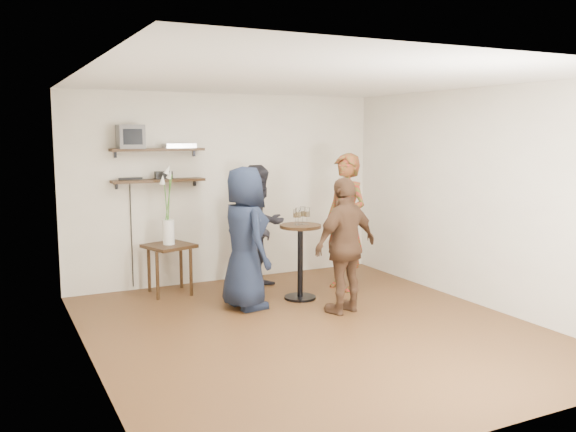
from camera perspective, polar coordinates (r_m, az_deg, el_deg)
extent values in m
cube|color=#492817|center=(6.58, 2.38, -10.71)|extent=(4.50, 5.00, 0.04)
cube|color=white|center=(6.26, 2.52, 12.84)|extent=(4.50, 5.00, 0.04)
cube|color=silver|center=(8.57, -5.75, 2.63)|extent=(4.50, 0.04, 2.60)
cube|color=silver|center=(4.29, 19.00, -3.00)|extent=(4.50, 0.04, 2.60)
cube|color=silver|center=(5.56, -18.47, -0.56)|extent=(0.04, 5.00, 2.60)
cube|color=silver|center=(7.64, 17.51, 1.68)|extent=(0.04, 5.00, 2.60)
cube|color=black|center=(8.09, -12.10, 6.09)|extent=(1.20, 0.25, 0.04)
cube|color=black|center=(8.11, -12.02, 3.27)|extent=(1.20, 0.25, 0.04)
cube|color=#59595B|center=(8.01, -14.55, 7.20)|extent=(0.32, 0.30, 0.30)
cube|color=silver|center=(8.17, -10.14, 6.49)|extent=(0.40, 0.24, 0.06)
cube|color=black|center=(8.13, -11.56, 3.77)|extent=(0.22, 0.10, 0.10)
cube|color=black|center=(8.08, -14.53, 3.40)|extent=(0.30, 0.05, 0.03)
cube|color=black|center=(7.96, -11.07, -2.77)|extent=(0.68, 0.68, 0.04)
cylinder|color=black|center=(7.77, -12.12, -5.50)|extent=(0.04, 0.04, 0.60)
cylinder|color=black|center=(7.89, -9.07, -5.23)|extent=(0.04, 0.04, 0.60)
cylinder|color=black|center=(8.18, -12.88, -4.86)|extent=(0.04, 0.04, 0.60)
cylinder|color=black|center=(8.29, -9.97, -4.61)|extent=(0.04, 0.04, 0.60)
cylinder|color=white|center=(7.93, -11.10, -1.49)|extent=(0.15, 0.15, 0.32)
cylinder|color=#387722|center=(7.88, -11.31, 0.81)|extent=(0.01, 0.07, 0.58)
cone|color=white|center=(7.84, -11.66, 3.37)|extent=(0.07, 0.09, 0.13)
cylinder|color=#387722|center=(7.90, -11.09, 1.07)|extent=(0.04, 0.06, 0.64)
cone|color=white|center=(7.89, -10.99, 3.88)|extent=(0.11, 0.13, 0.13)
cylinder|color=#387722|center=(7.87, -11.15, 1.27)|extent=(0.10, 0.09, 0.70)
cone|color=white|center=(7.80, -11.17, 4.30)|extent=(0.14, 0.13, 0.14)
cylinder|color=black|center=(7.53, 1.16, -0.97)|extent=(0.51, 0.51, 0.04)
cylinder|color=black|center=(7.61, 1.15, -4.35)|extent=(0.07, 0.07, 0.87)
cylinder|color=black|center=(7.72, 1.14, -7.62)|extent=(0.40, 0.40, 0.03)
cylinder|color=silver|center=(7.46, 0.95, -0.88)|extent=(0.06, 0.06, 0.00)
cylinder|color=silver|center=(7.45, 0.96, -0.49)|extent=(0.01, 0.01, 0.10)
cylinder|color=silver|center=(7.44, 0.96, 0.33)|extent=(0.07, 0.07, 0.12)
cylinder|color=tan|center=(7.44, 0.96, 0.14)|extent=(0.07, 0.07, 0.06)
cylinder|color=silver|center=(7.54, 1.78, -0.79)|extent=(0.06, 0.06, 0.00)
cylinder|color=silver|center=(7.53, 1.78, -0.41)|extent=(0.01, 0.01, 0.09)
cylinder|color=silver|center=(7.52, 1.79, 0.38)|extent=(0.07, 0.07, 0.12)
cylinder|color=tan|center=(7.52, 1.78, 0.20)|extent=(0.07, 0.07, 0.06)
cylinder|color=silver|center=(7.55, 0.72, -0.77)|extent=(0.05, 0.05, 0.00)
cylinder|color=silver|center=(7.55, 0.72, -0.45)|extent=(0.01, 0.01, 0.08)
cylinder|color=silver|center=(7.54, 0.73, 0.23)|extent=(0.06, 0.06, 0.10)
cylinder|color=tan|center=(7.54, 0.73, 0.08)|extent=(0.06, 0.06, 0.05)
cylinder|color=silver|center=(7.55, 1.39, -0.77)|extent=(0.06, 0.06, 0.00)
cylinder|color=silver|center=(7.54, 1.39, -0.39)|extent=(0.01, 0.01, 0.10)
cylinder|color=silver|center=(7.53, 1.39, 0.43)|extent=(0.07, 0.07, 0.12)
cylinder|color=tan|center=(7.53, 1.39, 0.24)|extent=(0.07, 0.07, 0.06)
imported|color=#A91319|center=(8.04, 5.41, -0.57)|extent=(0.56, 0.73, 1.80)
imported|color=black|center=(8.10, -2.68, -1.04)|extent=(0.95, 0.83, 1.65)
imported|color=black|center=(7.17, -4.07, -2.07)|extent=(0.59, 0.86, 1.68)
imported|color=#4C3220|center=(7.01, 5.41, -2.77)|extent=(0.99, 0.61, 1.57)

